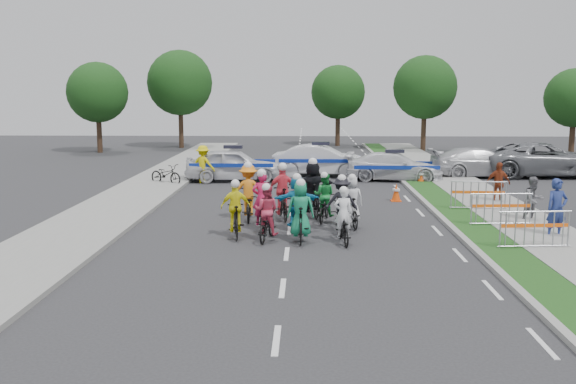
{
  "coord_description": "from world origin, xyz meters",
  "views": [
    {
      "loc": [
        0.5,
        -16.65,
        4.32
      ],
      "look_at": [
        -0.07,
        3.67,
        1.1
      ],
      "focal_mm": 40.0,
      "sensor_mm": 36.0,
      "label": 1
    }
  ],
  "objects_px": {
    "rider_4": "(341,210)",
    "barrier_0": "(534,231)",
    "rider_9": "(283,198)",
    "tree_2": "(575,98)",
    "parked_bike": "(166,174)",
    "rider_2": "(267,219)",
    "tree_4": "(338,92)",
    "cone_0": "(396,193)",
    "rider_6": "(262,210)",
    "rider_11": "(313,192)",
    "spectator_0": "(557,209)",
    "barrier_2": "(478,197)",
    "marshal_hiviz": "(203,164)",
    "spectator_1": "(533,200)",
    "tree_1": "(425,87)",
    "tree_3": "(180,83)",
    "rider_5": "(297,207)",
    "rider_8": "(324,203)",
    "cone_1": "(421,176)",
    "rider_7": "(352,206)",
    "civilian_sedan": "(480,162)",
    "barrier_1": "(501,211)",
    "rider_0": "(343,224)",
    "rider_10": "(249,198)",
    "police_car_2": "(394,167)",
    "spectator_2": "(498,183)",
    "police_car_0": "(233,165)",
    "police_car_1": "(320,160)",
    "rider_1": "(301,217)",
    "rider_3": "(236,215)",
    "civilian_suv": "(543,160)"
  },
  "relations": [
    {
      "from": "parked_bike",
      "to": "tree_3",
      "type": "relative_size",
      "value": 0.25
    },
    {
      "from": "rider_6",
      "to": "spectator_1",
      "type": "relative_size",
      "value": 1.28
    },
    {
      "from": "rider_2",
      "to": "barrier_1",
      "type": "relative_size",
      "value": 0.87
    },
    {
      "from": "rider_11",
      "to": "cone_1",
      "type": "xyz_separation_m",
      "value": [
        5.18,
        8.15,
        -0.51
      ]
    },
    {
      "from": "rider_11",
      "to": "police_car_2",
      "type": "distance_m",
      "value": 9.99
    },
    {
      "from": "rider_9",
      "to": "rider_10",
      "type": "relative_size",
      "value": 0.97
    },
    {
      "from": "rider_6",
      "to": "rider_7",
      "type": "relative_size",
      "value": 1.14
    },
    {
      "from": "rider_9",
      "to": "marshal_hiviz",
      "type": "height_order",
      "value": "rider_9"
    },
    {
      "from": "barrier_2",
      "to": "rider_9",
      "type": "bearing_deg",
      "value": -167.38
    },
    {
      "from": "police_car_0",
      "to": "tree_2",
      "type": "bearing_deg",
      "value": -65.2
    },
    {
      "from": "rider_8",
      "to": "tree_3",
      "type": "relative_size",
      "value": 0.23
    },
    {
      "from": "rider_8",
      "to": "cone_1",
      "type": "distance_m",
      "value": 10.17
    },
    {
      "from": "rider_9",
      "to": "rider_0",
      "type": "bearing_deg",
      "value": 108.2
    },
    {
      "from": "spectator_1",
      "to": "barrier_1",
      "type": "distance_m",
      "value": 1.54
    },
    {
      "from": "parked_bike",
      "to": "cone_0",
      "type": "bearing_deg",
      "value": -81.0
    },
    {
      "from": "police_car_2",
      "to": "tree_1",
      "type": "height_order",
      "value": "tree_1"
    },
    {
      "from": "rider_2",
      "to": "marshal_hiviz",
      "type": "xyz_separation_m",
      "value": [
        -3.7,
        11.59,
        0.26
      ]
    },
    {
      "from": "parked_bike",
      "to": "rider_2",
      "type": "bearing_deg",
      "value": -122.41
    },
    {
      "from": "rider_10",
      "to": "spectator_0",
      "type": "height_order",
      "value": "rider_10"
    },
    {
      "from": "rider_1",
      "to": "police_car_2",
      "type": "relative_size",
      "value": 0.4
    },
    {
      "from": "rider_9",
      "to": "tree_2",
      "type": "bearing_deg",
      "value": -140.85
    },
    {
      "from": "rider_11",
      "to": "parked_bike",
      "type": "relative_size",
      "value": 1.13
    },
    {
      "from": "rider_6",
      "to": "barrier_2",
      "type": "distance_m",
      "value": 8.23
    },
    {
      "from": "rider_1",
      "to": "rider_10",
      "type": "distance_m",
      "value": 3.56
    },
    {
      "from": "marshal_hiviz",
      "to": "rider_11",
      "type": "bearing_deg",
      "value": 140.3
    },
    {
      "from": "cone_0",
      "to": "rider_6",
      "type": "bearing_deg",
      "value": -132.02
    },
    {
      "from": "rider_11",
      "to": "parked_bike",
      "type": "xyz_separation_m",
      "value": [
        -6.73,
        7.44,
        -0.38
      ]
    },
    {
      "from": "rider_5",
      "to": "parked_bike",
      "type": "height_order",
      "value": "rider_5"
    },
    {
      "from": "rider_5",
      "to": "rider_8",
      "type": "height_order",
      "value": "rider_5"
    },
    {
      "from": "civilian_sedan",
      "to": "tree_2",
      "type": "xyz_separation_m",
      "value": [
        8.71,
        10.27,
        3.1
      ]
    },
    {
      "from": "rider_2",
      "to": "tree_1",
      "type": "xyz_separation_m",
      "value": [
        9.63,
        28.44,
        3.9
      ]
    },
    {
      "from": "spectator_2",
      "to": "barrier_1",
      "type": "height_order",
      "value": "spectator_2"
    },
    {
      "from": "parked_bike",
      "to": "tree_4",
      "type": "height_order",
      "value": "tree_4"
    },
    {
      "from": "rider_0",
      "to": "spectator_0",
      "type": "xyz_separation_m",
      "value": [
        6.3,
        0.76,
        0.34
      ]
    },
    {
      "from": "spectator_0",
      "to": "barrier_2",
      "type": "xyz_separation_m",
      "value": [
        -1.17,
        4.19,
        -0.33
      ]
    },
    {
      "from": "rider_3",
      "to": "civilian_suv",
      "type": "bearing_deg",
      "value": -143.35
    },
    {
      "from": "barrier_2",
      "to": "cone_1",
      "type": "bearing_deg",
      "value": 96.2
    },
    {
      "from": "rider_9",
      "to": "tree_3",
      "type": "distance_m",
      "value": 29.0
    },
    {
      "from": "rider_5",
      "to": "tree_3",
      "type": "bearing_deg",
      "value": -83.26
    },
    {
      "from": "rider_4",
      "to": "barrier_0",
      "type": "relative_size",
      "value": 0.9
    },
    {
      "from": "rider_11",
      "to": "cone_0",
      "type": "bearing_deg",
      "value": -146.72
    },
    {
      "from": "rider_2",
      "to": "rider_10",
      "type": "distance_m",
      "value": 3.07
    },
    {
      "from": "rider_4",
      "to": "rider_11",
      "type": "bearing_deg",
      "value": -73.08
    },
    {
      "from": "barrier_1",
      "to": "cone_1",
      "type": "xyz_separation_m",
      "value": [
        -0.78,
        9.87,
        -0.22
      ]
    },
    {
      "from": "cone_1",
      "to": "barrier_1",
      "type": "bearing_deg",
      "value": -85.5
    },
    {
      "from": "police_car_0",
      "to": "cone_0",
      "type": "bearing_deg",
      "value": -133.17
    },
    {
      "from": "barrier_0",
      "to": "tree_1",
      "type": "relative_size",
      "value": 0.29
    },
    {
      "from": "police_car_0",
      "to": "police_car_1",
      "type": "height_order",
      "value": "police_car_1"
    },
    {
      "from": "rider_0",
      "to": "cone_0",
      "type": "bearing_deg",
      "value": -115.46
    },
    {
      "from": "cone_1",
      "to": "rider_7",
      "type": "bearing_deg",
      "value": -111.78
    }
  ]
}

